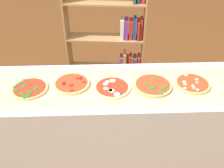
{
  "coord_description": "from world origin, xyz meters",
  "views": [
    {
      "loc": [
        -0.06,
        -1.64,
        2.18
      ],
      "look_at": [
        0.0,
        0.0,
        0.97
      ],
      "focal_mm": 41.38,
      "sensor_mm": 36.0,
      "label": 1
    }
  ],
  "objects_px": {
    "pizza_spinach_0": "(30,88)",
    "pizza_spinach_3": "(153,85)",
    "bookshelf": "(116,44)",
    "pizza_mozzarella_2": "(112,87)",
    "pizza_pepperoni_1": "(72,84)",
    "pizza_mushroom_4": "(192,84)"
  },
  "relations": [
    {
      "from": "pizza_spinach_0",
      "to": "pizza_spinach_3",
      "type": "relative_size",
      "value": 0.94
    },
    {
      "from": "bookshelf",
      "to": "pizza_mozzarella_2",
      "type": "bearing_deg",
      "value": -94.45
    },
    {
      "from": "pizza_spinach_0",
      "to": "pizza_spinach_3",
      "type": "bearing_deg",
      "value": 0.07
    },
    {
      "from": "pizza_pepperoni_1",
      "to": "pizza_spinach_3",
      "type": "relative_size",
      "value": 0.95
    },
    {
      "from": "pizza_spinach_0",
      "to": "pizza_mushroom_4",
      "type": "bearing_deg",
      "value": 0.68
    },
    {
      "from": "pizza_mushroom_4",
      "to": "bookshelf",
      "type": "bearing_deg",
      "value": 116.9
    },
    {
      "from": "pizza_mozzarella_2",
      "to": "pizza_mushroom_4",
      "type": "relative_size",
      "value": 1.04
    },
    {
      "from": "pizza_mushroom_4",
      "to": "pizza_pepperoni_1",
      "type": "bearing_deg",
      "value": 178.02
    },
    {
      "from": "pizza_spinach_3",
      "to": "pizza_mushroom_4",
      "type": "bearing_deg",
      "value": 2.51
    },
    {
      "from": "pizza_pepperoni_1",
      "to": "pizza_spinach_3",
      "type": "distance_m",
      "value": 0.64
    },
    {
      "from": "pizza_spinach_0",
      "to": "pizza_mushroom_4",
      "type": "height_order",
      "value": "pizza_mushroom_4"
    },
    {
      "from": "pizza_pepperoni_1",
      "to": "pizza_mushroom_4",
      "type": "relative_size",
      "value": 1.03
    },
    {
      "from": "pizza_mushroom_4",
      "to": "bookshelf",
      "type": "height_order",
      "value": "bookshelf"
    },
    {
      "from": "pizza_spinach_0",
      "to": "bookshelf",
      "type": "height_order",
      "value": "bookshelf"
    },
    {
      "from": "pizza_pepperoni_1",
      "to": "pizza_mushroom_4",
      "type": "distance_m",
      "value": 0.96
    },
    {
      "from": "pizza_mozzarella_2",
      "to": "pizza_spinach_0",
      "type": "bearing_deg",
      "value": 179.34
    },
    {
      "from": "pizza_pepperoni_1",
      "to": "bookshelf",
      "type": "relative_size",
      "value": 0.17
    },
    {
      "from": "pizza_spinach_3",
      "to": "bookshelf",
      "type": "bearing_deg",
      "value": 101.98
    },
    {
      "from": "bookshelf",
      "to": "pizza_spinach_0",
      "type": "bearing_deg",
      "value": -123.34
    },
    {
      "from": "pizza_mushroom_4",
      "to": "bookshelf",
      "type": "relative_size",
      "value": 0.17
    },
    {
      "from": "pizza_spinach_3",
      "to": "bookshelf",
      "type": "distance_m",
      "value": 1.15
    },
    {
      "from": "pizza_spinach_3",
      "to": "bookshelf",
      "type": "xyz_separation_m",
      "value": [
        -0.24,
        1.11,
        -0.21
      ]
    }
  ]
}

